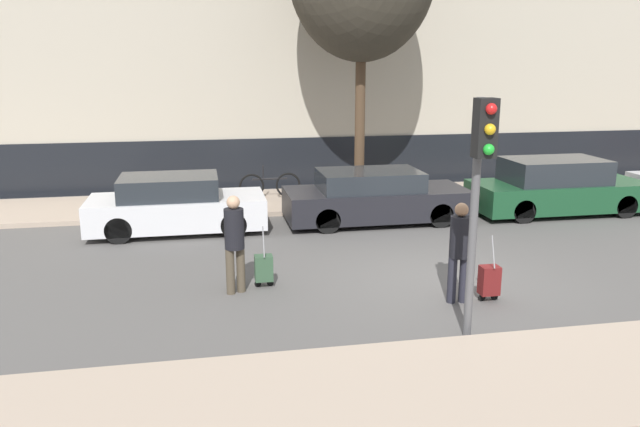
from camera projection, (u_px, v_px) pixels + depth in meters
The scene contains 12 objects.
ground_plane at pixel (444, 281), 11.50m from camera, with size 80.00×80.00×0.00m, color #565451.
sidewalk_near at pixel (556, 377), 7.91m from camera, with size 28.00×2.50×0.12m.
sidewalk_far at pixel (353, 198), 18.16m from camera, with size 28.00×3.00×0.12m.
parked_car_0 at pixel (175, 205), 14.71m from camera, with size 4.10×1.74×1.35m.
parked_car_1 at pixel (374, 198), 15.61m from camera, with size 4.54×1.82×1.32m.
parked_car_2 at pixel (557, 188), 16.51m from camera, with size 4.61×1.81×1.46m.
pedestrian_left at pixel (234, 238), 10.71m from camera, with size 0.34×0.34×1.74m.
trolley_left at pixel (264, 268), 11.15m from camera, with size 0.34×0.29×1.13m.
pedestrian_right at pixel (460, 247), 10.29m from camera, with size 0.35×0.34×1.72m.
trolley_right at pixel (489, 280), 10.49m from camera, with size 0.34×0.29×1.15m.
traffic_light at pixel (480, 171), 8.55m from camera, with size 0.28×0.47×3.48m.
parked_bicycle at pixel (270, 185), 17.86m from camera, with size 1.77×0.06×0.96m.
Camera 1 is at (-4.30, -10.24, 3.96)m, focal length 35.00 mm.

